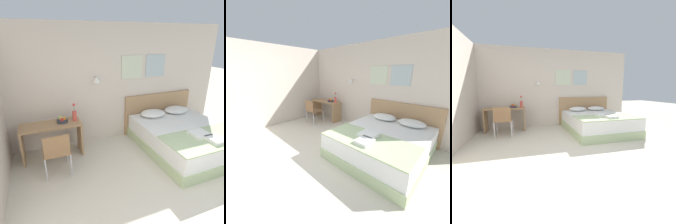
{
  "view_description": "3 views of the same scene",
  "coord_description": "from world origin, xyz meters",
  "views": [
    {
      "loc": [
        -1.78,
        -1.34,
        2.37
      ],
      "look_at": [
        -0.45,
        2.04,
        0.98
      ],
      "focal_mm": 32.0,
      "sensor_mm": 36.0,
      "label": 1
    },
    {
      "loc": [
        2.35,
        -0.95,
        1.77
      ],
      "look_at": [
        -0.07,
        1.57,
        0.77
      ],
      "focal_mm": 22.0,
      "sensor_mm": 36.0,
      "label": 2
    },
    {
      "loc": [
        -0.98,
        -2.42,
        1.31
      ],
      "look_at": [
        0.08,
        1.66,
        0.65
      ],
      "focal_mm": 24.0,
      "sensor_mm": 36.0,
      "label": 3
    }
  ],
  "objects": [
    {
      "name": "flower_vase",
      "position": [
        -1.1,
        2.5,
        0.85
      ],
      "size": [
        0.09,
        0.09,
        0.37
      ],
      "color": "#D14C42",
      "rests_on": "desk"
    },
    {
      "name": "wall_back",
      "position": [
        0.01,
        2.86,
        1.33
      ],
      "size": [
        5.62,
        0.31,
        2.65
      ],
      "color": "beige",
      "rests_on": "ground_plane"
    },
    {
      "name": "throw_blanket",
      "position": [
        1.14,
        1.11,
        0.55
      ],
      "size": [
        1.72,
        0.84,
        0.02
      ],
      "color": "#B2C693",
      "rests_on": "bed"
    },
    {
      "name": "headboard",
      "position": [
        1.14,
        2.8,
        0.5
      ],
      "size": [
        1.89,
        0.06,
        1.0
      ],
      "color": "#A87F56",
      "rests_on": "ground_plane"
    },
    {
      "name": "fruit_bowl",
      "position": [
        -1.36,
        2.5,
        0.77
      ],
      "size": [
        0.22,
        0.22,
        0.12
      ],
      "color": "#333842",
      "rests_on": "desk"
    },
    {
      "name": "pillow_left",
      "position": [
        0.8,
        2.49,
        0.61
      ],
      "size": [
        0.61,
        0.46,
        0.14
      ],
      "color": "white",
      "rests_on": "bed"
    },
    {
      "name": "desk_chair",
      "position": [
        -1.58,
        1.81,
        0.51
      ],
      "size": [
        0.47,
        0.47,
        0.83
      ],
      "color": "#8E6642",
      "rests_on": "ground_plane"
    },
    {
      "name": "desk",
      "position": [
        -1.59,
        2.48,
        0.51
      ],
      "size": [
        1.19,
        0.48,
        0.72
      ],
      "color": "#A87F56",
      "rests_on": "ground_plane"
    },
    {
      "name": "folded_towel_mid_bed",
      "position": [
        1.16,
        0.97,
        0.59
      ],
      "size": [
        0.26,
        0.31,
        0.06
      ],
      "color": "white",
      "rests_on": "throw_blanket"
    },
    {
      "name": "bed",
      "position": [
        1.14,
        1.72,
        0.27
      ],
      "size": [
        1.77,
        2.1,
        0.54
      ],
      "color": "#B2C693",
      "rests_on": "ground_plane"
    },
    {
      "name": "pillow_right",
      "position": [
        1.49,
        2.49,
        0.61
      ],
      "size": [
        0.61,
        0.46,
        0.14
      ],
      "color": "white",
      "rests_on": "bed"
    },
    {
      "name": "folded_towel_near_foot",
      "position": [
        1.07,
        1.26,
        0.59
      ],
      "size": [
        0.34,
        0.34,
        0.06
      ],
      "color": "white",
      "rests_on": "throw_blanket"
    }
  ]
}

